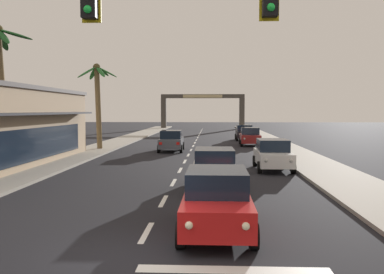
% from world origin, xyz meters
% --- Properties ---
extents(ground_plane, '(220.00, 220.00, 0.00)m').
position_xyz_m(ground_plane, '(0.00, 0.00, 0.00)').
color(ground_plane, black).
extents(sidewalk_right, '(3.20, 110.00, 0.14)m').
position_xyz_m(sidewalk_right, '(7.80, 20.00, 0.07)').
color(sidewalk_right, '#9E998E').
rests_on(sidewalk_right, ground).
extents(sidewalk_left, '(3.20, 110.00, 0.14)m').
position_xyz_m(sidewalk_left, '(-7.80, 20.00, 0.07)').
color(sidewalk_left, '#9E998E').
rests_on(sidewalk_left, ground).
extents(lane_markings, '(4.28, 86.06, 0.01)m').
position_xyz_m(lane_markings, '(0.44, 19.10, 0.00)').
color(lane_markings, silver).
rests_on(lane_markings, ground).
extents(traffic_signal_mast, '(11.60, 0.41, 7.20)m').
position_xyz_m(traffic_signal_mast, '(3.10, -0.04, 5.10)').
color(traffic_signal_mast, '#2D2D33').
rests_on(traffic_signal_mast, ground).
extents(sedan_lead_at_stop_bar, '(1.96, 4.46, 1.68)m').
position_xyz_m(sedan_lead_at_stop_bar, '(1.88, 2.19, 0.85)').
color(sedan_lead_at_stop_bar, red).
rests_on(sedan_lead_at_stop_bar, ground).
extents(sedan_third_in_queue, '(1.98, 4.46, 1.68)m').
position_xyz_m(sedan_third_in_queue, '(1.85, 8.50, 0.85)').
color(sedan_third_in_queue, silver).
rests_on(sedan_third_in_queue, ground).
extents(sedan_oncoming_far, '(2.00, 4.47, 1.68)m').
position_xyz_m(sedan_oncoming_far, '(-1.52, 24.98, 0.85)').
color(sedan_oncoming_far, '#4C515B').
rests_on(sedan_oncoming_far, ground).
extents(sedan_parked_nearest_kerb, '(1.98, 4.46, 1.68)m').
position_xyz_m(sedan_parked_nearest_kerb, '(5.09, 14.47, 0.85)').
color(sedan_parked_nearest_kerb, silver).
rests_on(sedan_parked_nearest_kerb, ground).
extents(sedan_parked_mid_kerb, '(2.03, 4.48, 1.68)m').
position_xyz_m(sedan_parked_mid_kerb, '(5.27, 30.90, 0.85)').
color(sedan_parked_mid_kerb, maroon).
rests_on(sedan_parked_mid_kerb, ground).
extents(sedan_parked_far_kerb, '(1.97, 4.46, 1.68)m').
position_xyz_m(sedan_parked_far_kerb, '(5.26, 37.98, 0.85)').
color(sedan_parked_far_kerb, black).
rests_on(sedan_parked_far_kerb, ground).
extents(palm_left_second, '(3.16, 3.20, 7.53)m').
position_xyz_m(palm_left_second, '(-8.78, 11.75, 5.36)').
color(palm_left_second, brown).
rests_on(palm_left_second, ground).
extents(palm_left_third, '(3.34, 3.15, 7.10)m').
position_xyz_m(palm_left_third, '(-7.65, 25.64, 4.65)').
color(palm_left_third, brown).
rests_on(palm_left_third, ground).
extents(town_gateway_arch, '(14.97, 0.90, 6.16)m').
position_xyz_m(town_gateway_arch, '(0.00, 68.00, 4.05)').
color(town_gateway_arch, '#423D38').
rests_on(town_gateway_arch, ground).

